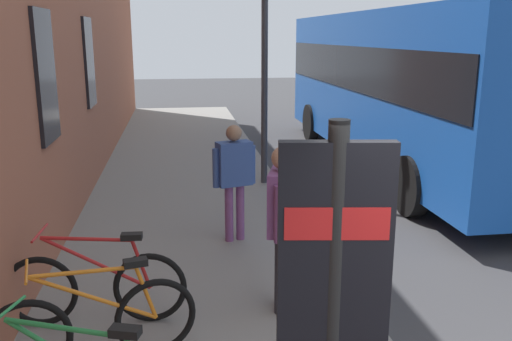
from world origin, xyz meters
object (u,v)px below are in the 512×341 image
at_px(bicycle_under_window, 96,287).
at_px(pedestrian_by_facade, 282,212).
at_px(city_bus, 403,80).
at_px(street_lamp, 265,29).
at_px(transit_info_sign, 333,282).
at_px(pedestrian_crossing_street, 234,171).
at_px(bicycle_beside_lamp, 95,325).

xyz_separation_m(bicycle_under_window, pedestrian_by_facade, (0.03, -1.84, 0.66)).
height_order(city_bus, street_lamp, street_lamp).
bearing_deg(street_lamp, bicycle_under_window, 153.86).
bearing_deg(pedestrian_by_facade, transit_info_sign, 174.20).
xyz_separation_m(pedestrian_by_facade, pedestrian_crossing_street, (2.02, 0.27, -0.07)).
bearing_deg(city_bus, street_lamp, 113.24).
height_order(pedestrian_by_facade, street_lamp, street_lamp).
height_order(transit_info_sign, pedestrian_by_facade, transit_info_sign).
relative_size(transit_info_sign, city_bus, 0.23).
bearing_deg(pedestrian_crossing_street, pedestrian_by_facade, -172.45).
bearing_deg(bicycle_under_window, bicycle_beside_lamp, -173.26).
height_order(pedestrian_by_facade, pedestrian_crossing_street, pedestrian_by_facade).
bearing_deg(transit_info_sign, pedestrian_crossing_street, -0.09).
relative_size(city_bus, pedestrian_crossing_street, 6.51).
distance_m(pedestrian_by_facade, street_lamp, 5.33).
xyz_separation_m(bicycle_under_window, pedestrian_crossing_street, (2.06, -1.57, 0.60)).
relative_size(bicycle_beside_lamp, bicycle_under_window, 0.98).
distance_m(bicycle_beside_lamp, street_lamp, 6.69).
bearing_deg(transit_info_sign, bicycle_under_window, 30.25).
xyz_separation_m(bicycle_beside_lamp, city_bus, (7.16, -5.67, 1.41)).
height_order(bicycle_under_window, street_lamp, street_lamp).
bearing_deg(city_bus, bicycle_under_window, 138.12).
bearing_deg(bicycle_beside_lamp, street_lamp, -22.38).
distance_m(bicycle_under_window, pedestrian_by_facade, 1.96).
xyz_separation_m(city_bus, pedestrian_by_facade, (-6.39, 3.91, -0.75)).
bearing_deg(city_bus, pedestrian_crossing_street, 136.21).
relative_size(bicycle_beside_lamp, transit_info_sign, 0.72).
bearing_deg(pedestrian_by_facade, street_lamp, -7.03).
xyz_separation_m(bicycle_under_window, city_bus, (6.42, -5.75, 1.41)).
bearing_deg(transit_info_sign, city_bus, -24.71).
relative_size(bicycle_under_window, pedestrian_crossing_street, 1.10).
relative_size(pedestrian_by_facade, street_lamp, 0.36).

